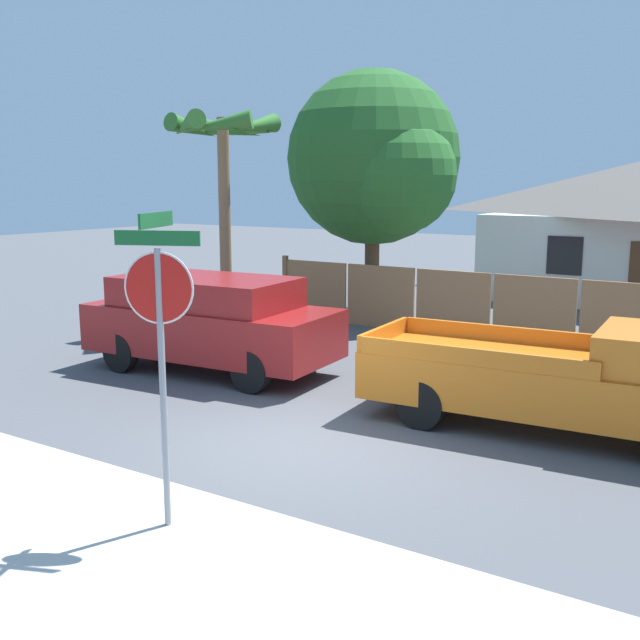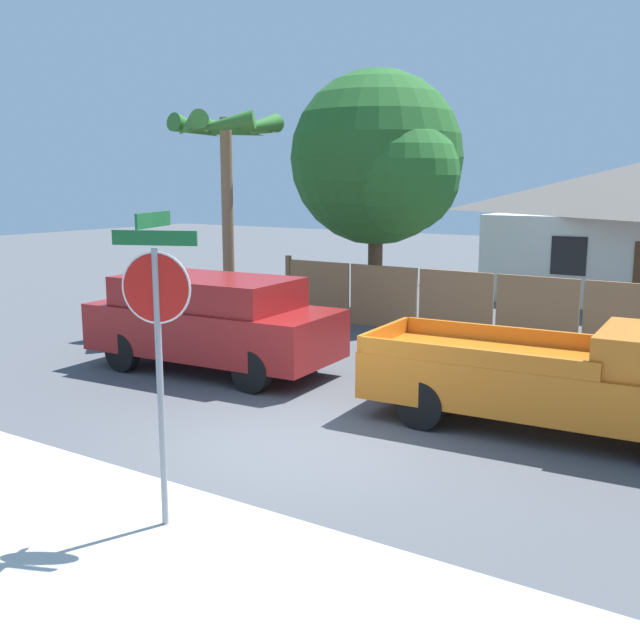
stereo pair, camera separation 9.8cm
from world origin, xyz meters
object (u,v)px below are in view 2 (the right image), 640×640
Objects in this scene: palm_tree at (226,145)px; orange_pickup at (570,379)px; oak_tree at (382,162)px; red_suv at (212,320)px; stop_sign at (157,317)px.

orange_pickup is (9.10, -3.30, -3.63)m from palm_tree.
oak_tree is 1.17× the size of orange_pickup.
red_suv is at bearing -88.00° from oak_tree.
palm_tree is 1.04× the size of red_suv.
palm_tree is at bearing -118.57° from oak_tree.
oak_tree is 10.54m from orange_pickup.
oak_tree is at bearing 88.31° from red_suv.
red_suv is (2.35, -3.32, -3.45)m from palm_tree.
stop_sign is at bearing -71.38° from oak_tree.
stop_sign is (-2.79, -5.32, 1.44)m from orange_pickup.
red_suv is 6.75m from orange_pickup.
oak_tree is at bearing 61.43° from palm_tree.
oak_tree is at bearing 130.68° from orange_pickup.
oak_tree is 4.40m from palm_tree.
oak_tree is 1.31× the size of red_suv.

